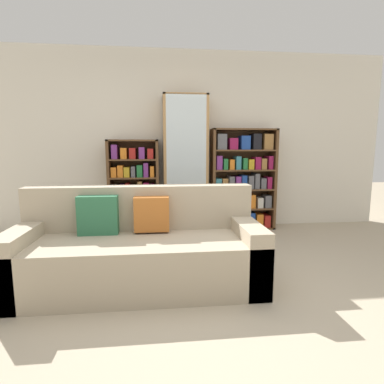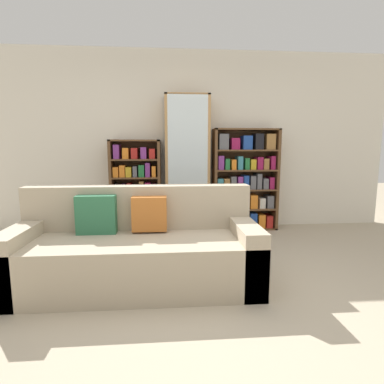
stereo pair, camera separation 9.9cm
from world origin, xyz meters
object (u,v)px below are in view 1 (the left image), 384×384
Objects in this scene: bookshelf_left at (134,188)px; couch at (140,251)px; wine_bottle at (236,236)px; bookshelf_right at (243,181)px; display_cabinet at (185,164)px.

couch is at bearing -84.12° from bookshelf_left.
bookshelf_left is 1.69m from wine_bottle.
display_cabinet is at bearing -178.94° from bookshelf_right.
couch is 1.59× the size of bookshelf_left.
couch is 6.33× the size of wine_bottle.
couch is 1.08× the size of display_cabinet.
bookshelf_right reaches higher than couch.
bookshelf_right reaches higher than wine_bottle.
display_cabinet is (0.57, 1.80, 0.69)m from couch.
display_cabinet is 1.36m from wine_bottle.
wine_bottle is at bearing -109.71° from bookshelf_right.
bookshelf_right is at bearing 70.29° from wine_bottle.
bookshelf_right is (0.89, 0.02, -0.26)m from display_cabinet.
bookshelf_right is at bearing 1.06° from display_cabinet.
display_cabinet reaches higher than bookshelf_right.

